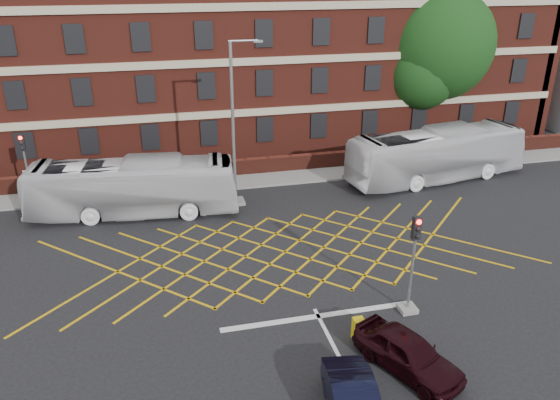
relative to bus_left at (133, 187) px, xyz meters
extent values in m
plane|color=black|center=(7.18, -8.36, -1.62)|extent=(120.00, 120.00, 0.00)
cube|color=maroon|center=(7.18, 13.64, 4.38)|extent=(50.00, 12.00, 12.00)
cube|color=#B7A88C|center=(7.18, 7.56, 5.38)|extent=(50.00, 0.18, 0.50)
cube|color=black|center=(7.18, 7.58, 3.88)|extent=(1.20, 0.14, 1.80)
cube|color=#501D15|center=(7.18, 4.64, -1.07)|extent=(56.00, 0.50, 1.10)
cube|color=slate|center=(7.18, 3.64, -1.56)|extent=(60.00, 3.00, 0.12)
cube|color=#CC990C|center=(7.18, -6.36, -1.61)|extent=(8.22, 8.22, 0.02)
cube|color=silver|center=(7.18, -11.86, -1.61)|extent=(8.00, 0.30, 0.02)
imported|color=silver|center=(0.00, 0.00, 0.00)|extent=(11.84, 4.10, 3.23)
imported|color=silver|center=(19.12, 0.89, 0.09)|extent=(12.53, 4.72, 3.41)
imported|color=black|center=(9.26, -15.57, -0.91)|extent=(3.25, 4.46, 1.41)
cylinder|color=black|center=(22.97, 9.44, 1.23)|extent=(0.90, 0.90, 5.69)
sphere|color=black|center=(22.97, 9.44, 5.82)|extent=(8.71, 8.71, 8.71)
sphere|color=black|center=(21.47, 8.64, 3.88)|extent=(5.66, 5.66, 5.66)
sphere|color=black|center=(24.47, 10.24, 4.28)|extent=(5.23, 5.23, 5.23)
cube|color=slate|center=(10.86, -12.34, -1.52)|extent=(0.70, 0.70, 0.20)
cylinder|color=gray|center=(10.86, -12.34, 0.13)|extent=(0.12, 0.12, 3.50)
cube|color=black|center=(10.86, -12.34, 2.18)|extent=(0.30, 0.25, 0.95)
sphere|color=#FF0C05|center=(10.86, -12.48, 2.50)|extent=(0.20, 0.20, 0.20)
cube|color=slate|center=(-5.90, 2.80, -1.52)|extent=(0.70, 0.70, 0.20)
cylinder|color=gray|center=(-5.90, 2.80, 0.13)|extent=(0.12, 0.12, 3.50)
cube|color=black|center=(-5.90, 2.80, 2.18)|extent=(0.30, 0.25, 0.95)
sphere|color=#FF0C05|center=(-5.90, 2.66, 2.50)|extent=(0.20, 0.20, 0.20)
cube|color=slate|center=(5.77, 0.13, -1.52)|extent=(1.00, 1.00, 0.20)
cylinder|color=gray|center=(5.77, 0.13, 3.05)|extent=(0.18, 0.18, 9.34)
cylinder|color=gray|center=(6.47, 0.13, 7.72)|extent=(1.60, 0.12, 0.12)
cube|color=gray|center=(7.27, 0.13, 7.67)|extent=(0.50, 0.20, 0.12)
cylinder|color=gray|center=(-5.62, 2.91, -0.52)|extent=(0.10, 0.10, 2.20)
cube|color=silver|center=(-5.62, 2.83, 0.28)|extent=(1.10, 0.06, 0.45)
cube|color=silver|center=(-5.62, 2.83, -0.22)|extent=(1.10, 0.06, 0.40)
cube|color=silver|center=(-5.62, 2.83, -0.67)|extent=(1.10, 0.06, 0.35)
cube|color=#C3A70B|center=(8.20, -13.60, -1.16)|extent=(0.41, 0.41, 0.91)
camera|label=1|loc=(1.36, -29.32, 11.55)|focal=35.00mm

